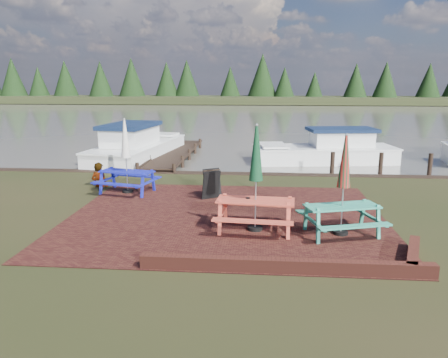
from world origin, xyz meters
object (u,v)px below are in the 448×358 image
chalkboard (212,184)px  person (98,163)px  picnic_table_teal (342,201)px  jetty (175,153)px  boat_jetty (137,149)px  boat_near (327,151)px  picnic_table_red (256,195)px  picnic_table_blue (127,168)px

chalkboard → person: size_ratio=0.54×
picnic_table_teal → jetty: (-6.53, 11.49, -0.78)m
picnic_table_teal → boat_jetty: (-8.33, 10.76, -0.45)m
picnic_table_teal → boat_near: picnic_table_teal is taller
chalkboard → jetty: bearing=77.6°
boat_near → boat_jetty: bearing=85.5°
picnic_table_red → picnic_table_blue: size_ratio=1.08×
picnic_table_teal → boat_jetty: size_ratio=0.33×
picnic_table_red → jetty: 12.18m
picnic_table_blue → picnic_table_red: bearing=-24.8°
jetty → boat_jetty: boat_jetty is taller
picnic_table_blue → boat_jetty: bearing=116.7°
picnic_table_red → chalkboard: size_ratio=2.85×
jetty → person: size_ratio=5.08×
picnic_table_teal → boat_jetty: bearing=111.1°
person → jetty: bearing=-90.2°
picnic_table_red → chalkboard: (-1.49, 3.06, -0.47)m
picnic_table_teal → chalkboard: 4.89m
picnic_table_blue → boat_jetty: (-1.65, 7.05, -0.45)m
jetty → person: bearing=-101.9°
person → chalkboard: bearing=174.8°
chalkboard → boat_jetty: 8.88m
picnic_table_red → person: bearing=147.8°
chalkboard → boat_jetty: size_ratio=0.12×
picnic_table_teal → jetty: 13.24m
picnic_table_blue → person: bearing=161.5°
picnic_table_blue → picnic_table_teal: bearing=-15.5°
chalkboard → boat_jetty: bearing=90.3°
picnic_table_red → picnic_table_blue: (-4.51, 3.56, -0.07)m
boat_near → person: bearing=118.4°
picnic_table_blue → boat_near: (7.97, 7.56, -0.53)m
picnic_table_red → jetty: (-4.35, 11.35, -0.86)m
boat_jetty → boat_near: 9.63m
picnic_table_teal → picnic_table_red: picnic_table_red is taller
picnic_table_red → picnic_table_teal: bearing=1.1°
picnic_table_blue → person: picnic_table_blue is taller
picnic_table_blue → boat_near: bearing=57.0°
picnic_table_blue → jetty: bearing=102.4°
picnic_table_blue → boat_near: size_ratio=0.36×
chalkboard → person: (-4.33, 1.32, 0.39)m
picnic_table_red → jetty: bearing=115.8°
picnic_table_teal → chalkboard: (-3.67, 3.20, -0.40)m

